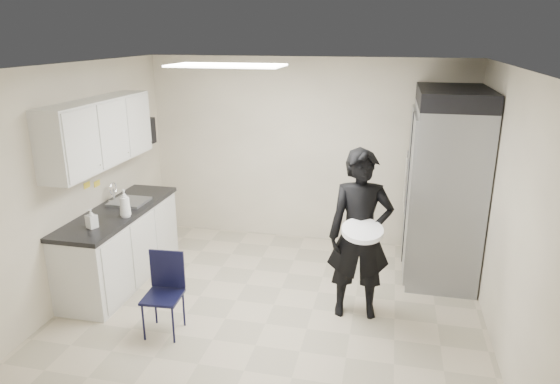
% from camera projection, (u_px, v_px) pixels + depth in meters
% --- Properties ---
extents(floor, '(4.50, 4.50, 0.00)m').
position_uv_depth(floor, '(274.00, 305.00, 5.57)').
color(floor, '#B2A48B').
rests_on(floor, ground).
extents(ceiling, '(4.50, 4.50, 0.00)m').
position_uv_depth(ceiling, '(273.00, 66.00, 4.78)').
color(ceiling, silver).
rests_on(ceiling, back_wall).
extents(back_wall, '(4.50, 0.00, 4.50)m').
position_uv_depth(back_wall, '(306.00, 152.00, 7.04)').
color(back_wall, beige).
rests_on(back_wall, floor).
extents(left_wall, '(0.00, 4.00, 4.00)m').
position_uv_depth(left_wall, '(81.00, 181.00, 5.65)').
color(left_wall, beige).
rests_on(left_wall, floor).
extents(right_wall, '(0.00, 4.00, 4.00)m').
position_uv_depth(right_wall, '(505.00, 210.00, 4.71)').
color(right_wall, beige).
rests_on(right_wall, floor).
extents(ceiling_panel, '(1.20, 0.60, 0.02)m').
position_uv_depth(ceiling_panel, '(227.00, 65.00, 5.29)').
color(ceiling_panel, white).
rests_on(ceiling_panel, ceiling).
extents(lower_counter, '(0.60, 1.90, 0.86)m').
position_uv_depth(lower_counter, '(121.00, 247.00, 6.04)').
color(lower_counter, silver).
rests_on(lower_counter, floor).
extents(countertop, '(0.64, 1.95, 0.05)m').
position_uv_depth(countertop, '(117.00, 211.00, 5.90)').
color(countertop, black).
rests_on(countertop, lower_counter).
extents(sink, '(0.42, 0.40, 0.14)m').
position_uv_depth(sink, '(130.00, 206.00, 6.13)').
color(sink, gray).
rests_on(sink, countertop).
extents(faucet, '(0.02, 0.02, 0.24)m').
position_uv_depth(faucet, '(114.00, 193.00, 6.13)').
color(faucet, silver).
rests_on(faucet, countertop).
extents(upper_cabinets, '(0.35, 1.80, 0.75)m').
position_uv_depth(upper_cabinets, '(99.00, 132.00, 5.64)').
color(upper_cabinets, silver).
rests_on(upper_cabinets, left_wall).
extents(towel_dispenser, '(0.22, 0.30, 0.35)m').
position_uv_depth(towel_dispenser, '(143.00, 131.00, 6.78)').
color(towel_dispenser, black).
rests_on(towel_dispenser, left_wall).
extents(notice_sticker_left, '(0.00, 0.12, 0.07)m').
position_uv_depth(notice_sticker_left, '(87.00, 185.00, 5.76)').
color(notice_sticker_left, yellow).
rests_on(notice_sticker_left, left_wall).
extents(notice_sticker_right, '(0.00, 0.12, 0.07)m').
position_uv_depth(notice_sticker_right, '(97.00, 184.00, 5.96)').
color(notice_sticker_right, yellow).
rests_on(notice_sticker_right, left_wall).
extents(commercial_fridge, '(0.80, 1.35, 2.10)m').
position_uv_depth(commercial_fridge, '(444.00, 192.00, 6.06)').
color(commercial_fridge, gray).
rests_on(commercial_fridge, floor).
extents(fridge_compressor, '(0.80, 1.35, 0.20)m').
position_uv_depth(fridge_compressor, '(454.00, 97.00, 5.71)').
color(fridge_compressor, black).
rests_on(fridge_compressor, commercial_fridge).
extents(folding_chair, '(0.38, 0.38, 0.81)m').
position_uv_depth(folding_chair, '(163.00, 297.00, 4.94)').
color(folding_chair, black).
rests_on(folding_chair, floor).
extents(man_tuxedo, '(0.72, 0.53, 1.81)m').
position_uv_depth(man_tuxedo, '(360.00, 235.00, 5.15)').
color(man_tuxedo, black).
rests_on(man_tuxedo, floor).
extents(bucket_lid, '(0.46, 0.46, 0.05)m').
position_uv_depth(bucket_lid, '(362.00, 231.00, 4.86)').
color(bucket_lid, white).
rests_on(bucket_lid, man_tuxedo).
extents(soap_bottle_a, '(0.18, 0.18, 0.32)m').
position_uv_depth(soap_bottle_a, '(125.00, 203.00, 5.61)').
color(soap_bottle_a, silver).
rests_on(soap_bottle_a, countertop).
extents(soap_bottle_b, '(0.13, 0.13, 0.22)m').
position_uv_depth(soap_bottle_b, '(91.00, 218.00, 5.30)').
color(soap_bottle_b, silver).
rests_on(soap_bottle_b, countertop).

